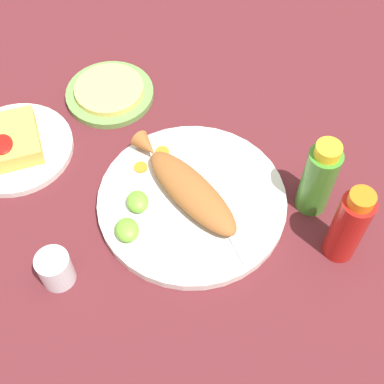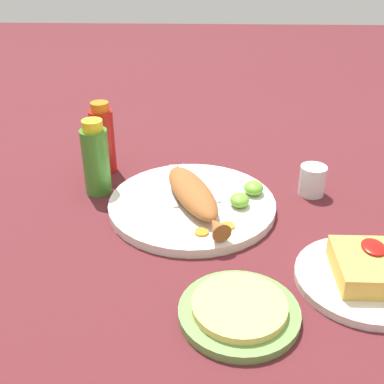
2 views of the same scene
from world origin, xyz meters
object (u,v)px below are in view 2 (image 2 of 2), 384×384
(salt_cup, at_px, (312,182))
(fork_near, at_px, (174,182))
(hot_sauce_bottle_green, at_px, (96,159))
(tortilla_plate, at_px, (239,313))
(fork_far, at_px, (196,180))
(side_plate_fries, at_px, (363,279))
(fried_fish, at_px, (194,195))
(hot_sauce_bottle_red, at_px, (103,139))
(main_plate, at_px, (192,205))

(salt_cup, bearing_deg, fork_near, 88.80)
(hot_sauce_bottle_green, relative_size, tortilla_plate, 0.90)
(fork_far, relative_size, side_plate_fries, 0.78)
(tortilla_plate, bearing_deg, fried_fish, 14.46)
(fried_fish, height_order, tortilla_plate, fried_fish)
(fried_fish, bearing_deg, tortilla_plate, 173.01)
(fork_near, height_order, hot_sauce_bottle_red, hot_sauce_bottle_red)
(side_plate_fries, bearing_deg, hot_sauce_bottle_green, 59.76)
(main_plate, relative_size, tortilla_plate, 1.87)
(main_plate, bearing_deg, hot_sauce_bottle_red, 51.82)
(hot_sauce_bottle_red, relative_size, tortilla_plate, 0.92)
(salt_cup, distance_m, tortilla_plate, 0.41)
(side_plate_fries, bearing_deg, fork_far, 42.26)
(fried_fish, relative_size, fork_far, 1.56)
(fried_fish, bearing_deg, side_plate_fries, -148.13)
(main_plate, distance_m, fork_near, 0.09)
(hot_sauce_bottle_green, xyz_separation_m, tortilla_plate, (-0.37, -0.28, -0.07))
(hot_sauce_bottle_green, height_order, salt_cup, hot_sauce_bottle_green)
(fork_near, distance_m, side_plate_fries, 0.44)
(fork_near, height_order, hot_sauce_bottle_green, hot_sauce_bottle_green)
(hot_sauce_bottle_red, bearing_deg, fork_far, -109.72)
(hot_sauce_bottle_red, distance_m, side_plate_fries, 0.63)
(fried_fish, relative_size, side_plate_fries, 1.21)
(fried_fish, height_order, fork_near, fried_fish)
(fried_fish, xyz_separation_m, side_plate_fries, (-0.21, -0.28, -0.03))
(hot_sauce_bottle_green, bearing_deg, salt_cup, -89.26)
(hot_sauce_bottle_green, bearing_deg, fork_near, -85.75)
(main_plate, bearing_deg, side_plate_fries, -127.73)
(main_plate, bearing_deg, fried_fish, -158.55)
(fork_near, bearing_deg, salt_cup, -96.79)
(fork_far, height_order, side_plate_fries, fork_far)
(fork_far, distance_m, side_plate_fries, 0.41)
(tortilla_plate, bearing_deg, main_plate, 14.73)
(fried_fish, relative_size, fork_near, 1.43)
(fried_fish, distance_m, fork_far, 0.10)
(fried_fish, bearing_deg, fork_far, -21.92)
(salt_cup, bearing_deg, fried_fish, 108.25)
(main_plate, relative_size, fork_near, 1.81)
(fork_far, xyz_separation_m, hot_sauce_bottle_green, (-0.02, 0.21, 0.06))
(main_plate, relative_size, fried_fish, 1.26)
(tortilla_plate, bearing_deg, salt_cup, -24.74)
(hot_sauce_bottle_red, bearing_deg, hot_sauce_bottle_green, -177.22)
(fried_fish, distance_m, salt_cup, 0.26)
(main_plate, relative_size, hot_sauce_bottle_red, 2.03)
(fried_fish, relative_size, hot_sauce_bottle_red, 1.61)
(fried_fish, distance_m, tortilla_plate, 0.30)
(hot_sauce_bottle_green, height_order, tortilla_plate, hot_sauce_bottle_green)
(main_plate, relative_size, hot_sauce_bottle_green, 2.07)
(fork_near, distance_m, salt_cup, 0.29)
(main_plate, height_order, fork_far, fork_far)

